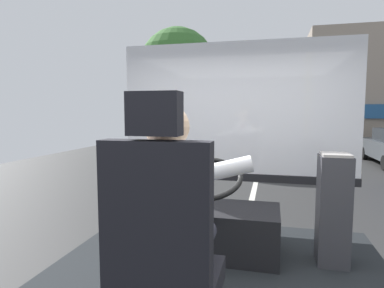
# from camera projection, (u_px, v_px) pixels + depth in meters

# --- Properties ---
(ground) EXTENTS (18.00, 44.00, 0.06)m
(ground) POSITION_uv_depth(u_px,v_px,m) (259.00, 170.00, 10.59)
(ground) COLOR #2C2C2C
(driver_seat) EXTENTS (0.48, 0.48, 1.30)m
(driver_seat) POSITION_uv_depth(u_px,v_px,m) (164.00, 258.00, 1.49)
(driver_seat) COLOR black
(driver_seat) RESTS_ON bus_floor
(bus_driver) EXTENTS (0.77, 0.59, 0.81)m
(bus_driver) POSITION_uv_depth(u_px,v_px,m) (171.00, 209.00, 1.58)
(bus_driver) COLOR #282833
(bus_driver) RESTS_ON driver_seat
(steering_console) EXTENTS (1.10, 0.99, 0.86)m
(steering_console) POSITION_uv_depth(u_px,v_px,m) (213.00, 227.00, 2.78)
(steering_console) COLOR black
(steering_console) RESTS_ON bus_floor
(fare_box) EXTENTS (0.23, 0.26, 0.89)m
(fare_box) POSITION_uv_depth(u_px,v_px,m) (333.00, 209.00, 2.58)
(fare_box) COLOR #333338
(fare_box) RESTS_ON bus_floor
(windshield_panel) EXTENTS (2.50, 0.08, 1.48)m
(windshield_panel) POSITION_uv_depth(u_px,v_px,m) (236.00, 127.00, 3.48)
(windshield_panel) COLOR silver
(street_tree) EXTENTS (3.06, 3.06, 5.23)m
(street_tree) POSITION_uv_depth(u_px,v_px,m) (178.00, 67.00, 13.20)
(street_tree) COLOR #4C3828
(street_tree) RESTS_ON ground
(parked_car_white) EXTENTS (1.78, 4.18, 1.37)m
(parked_car_white) POSITION_uv_depth(u_px,v_px,m) (359.00, 134.00, 16.60)
(parked_car_white) COLOR silver
(parked_car_white) RESTS_ON ground
(parked_car_black) EXTENTS (2.01, 4.17, 1.24)m
(parked_car_black) POSITION_uv_depth(u_px,v_px,m) (339.00, 130.00, 22.00)
(parked_car_black) COLOR black
(parked_car_black) RESTS_ON ground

